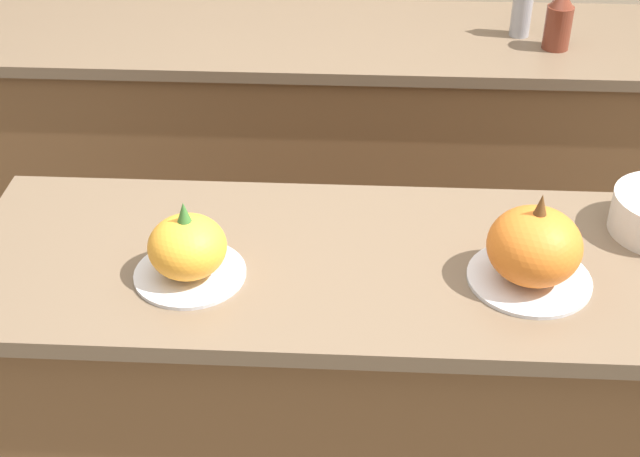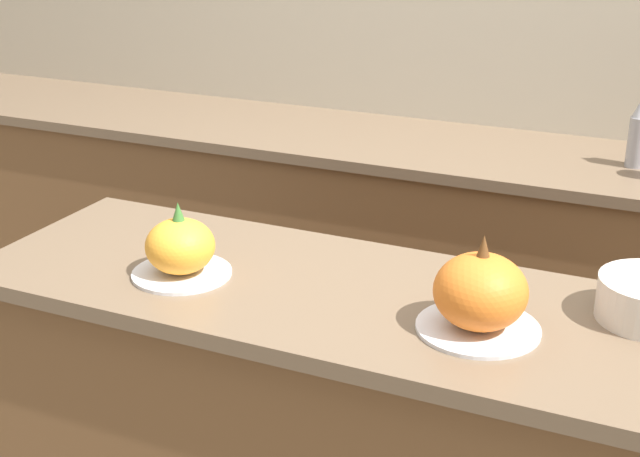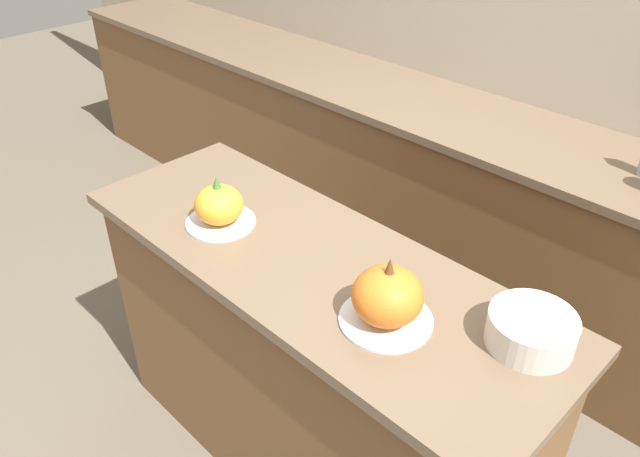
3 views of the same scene
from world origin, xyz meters
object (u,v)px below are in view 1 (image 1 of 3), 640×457
object	(u,v)px
pumpkin_cake_left	(185,250)
bottle_tall	(522,2)
bottle_short	(558,20)
pumpkin_cake_right	(532,249)

from	to	relation	value
pumpkin_cake_left	bottle_tall	world-z (taller)	bottle_tall
bottle_short	bottle_tall	bearing A→B (deg)	134.90
pumpkin_cake_right	bottle_tall	bearing A→B (deg)	83.35
bottle_short	pumpkin_cake_right	bearing A→B (deg)	-101.70
pumpkin_cake_right	bottle_tall	world-z (taller)	bottle_tall
pumpkin_cake_left	bottle_tall	bearing A→B (deg)	58.05
pumpkin_cake_right	bottle_short	xyz separation A→B (m)	(0.24, 1.16, 0.00)
pumpkin_cake_left	pumpkin_cake_right	world-z (taller)	pumpkin_cake_right
pumpkin_cake_right	bottle_short	bearing A→B (deg)	78.30
pumpkin_cake_left	bottle_tall	xyz separation A→B (m)	(0.79, 1.27, 0.03)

